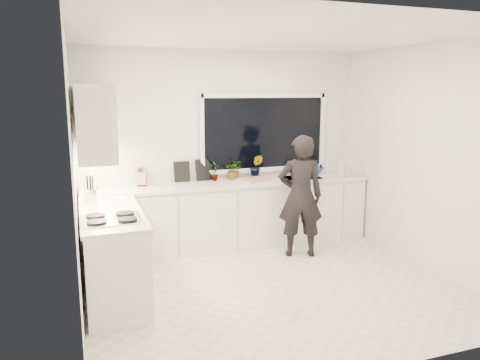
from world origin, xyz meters
name	(u,v)px	position (x,y,z in m)	size (l,w,h in m)	color
floor	(272,287)	(0.00, 0.00, -0.01)	(4.00, 3.50, 0.02)	beige
wall_back	(224,148)	(0.00, 1.76, 1.35)	(4.00, 0.02, 2.70)	white
wall_left	(73,178)	(-2.01, 0.00, 1.35)	(0.02, 3.50, 2.70)	white
wall_right	(427,158)	(2.01, 0.00, 1.35)	(0.02, 3.50, 2.70)	white
ceiling	(275,34)	(0.00, 0.00, 2.71)	(4.00, 3.50, 0.02)	white
window	(264,133)	(0.60, 1.73, 1.55)	(1.80, 0.02, 1.00)	black
base_cabinets_back	(231,216)	(0.00, 1.45, 0.44)	(3.92, 0.58, 0.88)	white
base_cabinets_left	(113,256)	(-1.67, 0.35, 0.44)	(0.58, 1.60, 0.88)	white
countertop_back	(231,184)	(0.00, 1.44, 0.90)	(3.94, 0.62, 0.04)	silver
countertop_left	(111,213)	(-1.67, 0.35, 0.90)	(0.62, 1.60, 0.04)	silver
upper_cabinets	(92,119)	(-1.79, 0.70, 1.85)	(0.34, 2.10, 0.70)	white
sink	(300,181)	(1.05, 1.45, 0.87)	(0.58, 0.42, 0.14)	silver
faucet	(294,168)	(1.05, 1.65, 1.03)	(0.03, 0.03, 0.22)	silver
stovetop	(111,219)	(-1.69, 0.00, 0.94)	(0.56, 0.48, 0.03)	black
person	(300,196)	(0.74, 0.82, 0.80)	(0.58, 0.38, 1.60)	black
pizza_tray	(254,180)	(0.33, 1.42, 0.94)	(0.45, 0.33, 0.03)	silver
pizza	(254,179)	(0.33, 1.42, 0.95)	(0.41, 0.29, 0.01)	#A83A16
watering_can	(315,170)	(1.37, 1.61, 0.98)	(0.14, 0.14, 0.13)	#1633D2
paper_towel_roll	(92,179)	(-1.80, 1.55, 1.05)	(0.11, 0.11, 0.26)	silver
knife_block	(141,178)	(-1.19, 1.59, 1.03)	(0.13, 0.10, 0.22)	#9D8049
utensil_crock	(91,196)	(-1.85, 0.80, 1.00)	(0.13, 0.13, 0.16)	silver
picture_frame_large	(182,172)	(-0.62, 1.69, 1.06)	(0.22, 0.02, 0.28)	black
picture_frame_small	(204,170)	(-0.31, 1.69, 1.07)	(0.25, 0.02, 0.30)	black
herb_plants	(238,169)	(0.16, 1.61, 1.07)	(0.80, 0.30, 0.33)	#26662D
soap_bottles	(343,167)	(1.66, 1.30, 1.06)	(0.23, 0.14, 0.31)	#D8BF66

